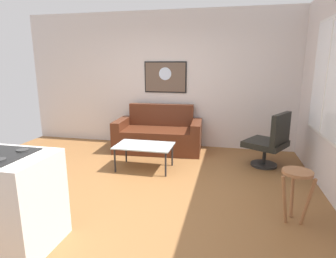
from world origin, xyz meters
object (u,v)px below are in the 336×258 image
(couch, at_px, (159,136))
(bar_stool, at_px, (297,182))
(wall_painting, at_px, (165,77))
(armchair, at_px, (270,141))
(coffee_table, at_px, (144,147))

(couch, xyz_separation_m, bar_stool, (2.15, -2.28, 0.17))
(bar_stool, xyz_separation_m, wall_painting, (-2.11, 2.72, 0.99))
(couch, bearing_deg, armchair, -14.34)
(armchair, bearing_deg, couch, 165.66)
(couch, distance_m, wall_painting, 1.24)
(armchair, xyz_separation_m, wall_painting, (-2.06, 0.98, 1.00))
(coffee_table, bearing_deg, armchair, 14.96)
(bar_stool, bearing_deg, armchair, 91.92)
(couch, relative_size, coffee_table, 1.87)
(coffee_table, bearing_deg, bar_stool, -29.35)
(couch, bearing_deg, bar_stool, -46.63)
(couch, distance_m, armchair, 2.16)
(wall_painting, bearing_deg, coffee_table, -90.14)
(couch, distance_m, coffee_table, 1.09)
(coffee_table, bearing_deg, couch, 91.69)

